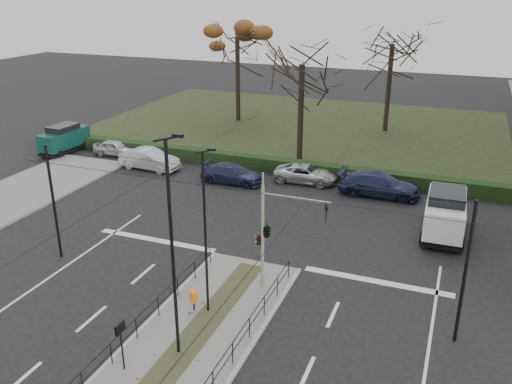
# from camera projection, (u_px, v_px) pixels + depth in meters

# --- Properties ---
(ground) EXTENTS (140.00, 140.00, 0.00)m
(ground) POSITION_uv_depth(u_px,v_px,m) (213.00, 316.00, 22.91)
(ground) COLOR black
(ground) RESTS_ON ground
(median_island) EXTENTS (4.40, 15.00, 0.14)m
(median_island) POSITION_uv_depth(u_px,v_px,m) (185.00, 350.00, 20.72)
(median_island) COLOR slate
(median_island) RESTS_ON ground
(park) EXTENTS (38.00, 26.00, 0.10)m
(park) POSITION_uv_depth(u_px,v_px,m) (299.00, 126.00, 52.67)
(park) COLOR black
(park) RESTS_ON ground
(hedge) EXTENTS (38.00, 1.00, 1.00)m
(hedge) POSITION_uv_depth(u_px,v_px,m) (247.00, 161.00, 40.89)
(hedge) COLOR black
(hedge) RESTS_ON ground
(median_railing) EXTENTS (4.14, 13.24, 0.92)m
(median_railing) POSITION_uv_depth(u_px,v_px,m) (182.00, 332.00, 20.30)
(median_railing) COLOR black
(median_railing) RESTS_ON median_island
(catenary) EXTENTS (20.00, 34.00, 6.00)m
(catenary) POSITION_uv_depth(u_px,v_px,m) (227.00, 228.00, 23.06)
(catenary) COLOR black
(catenary) RESTS_ON ground
(traffic_light) EXTENTS (3.34, 1.92, 4.92)m
(traffic_light) POSITION_uv_depth(u_px,v_px,m) (269.00, 229.00, 23.92)
(traffic_light) COLOR gray
(traffic_light) RESTS_ON median_island
(litter_bin) EXTENTS (0.35, 0.35, 0.91)m
(litter_bin) POSITION_uv_depth(u_px,v_px,m) (194.00, 296.00, 22.92)
(litter_bin) COLOR black
(litter_bin) RESTS_ON median_island
(info_panel) EXTENTS (0.11, 0.51, 1.96)m
(info_panel) POSITION_uv_depth(u_px,v_px,m) (120.00, 333.00, 19.07)
(info_panel) COLOR black
(info_panel) RESTS_ON median_island
(streetlamp_median_near) EXTENTS (0.72, 0.15, 8.56)m
(streetlamp_median_near) POSITION_uv_depth(u_px,v_px,m) (173.00, 249.00, 18.93)
(streetlamp_median_near) COLOR black
(streetlamp_median_near) RESTS_ON median_island
(streetlamp_median_far) EXTENTS (0.61, 0.12, 7.25)m
(streetlamp_median_far) POSITION_uv_depth(u_px,v_px,m) (206.00, 232.00, 21.73)
(streetlamp_median_far) COLOR black
(streetlamp_median_far) RESTS_ON median_island
(parked_car_first) EXTENTS (3.65, 1.57, 1.23)m
(parked_car_first) POSITION_uv_depth(u_px,v_px,m) (115.00, 148.00, 43.74)
(parked_car_first) COLOR #B9BCC2
(parked_car_first) RESTS_ON ground
(parked_car_second) EXTENTS (4.72, 1.84, 1.53)m
(parked_car_second) POSITION_uv_depth(u_px,v_px,m) (150.00, 159.00, 40.53)
(parked_car_second) COLOR #B9BCC2
(parked_car_second) RESTS_ON ground
(parked_car_third) EXTENTS (4.55, 1.93, 1.31)m
(parked_car_third) POSITION_uv_depth(u_px,v_px,m) (232.00, 174.00, 37.83)
(parked_car_third) COLOR #1F2849
(parked_car_third) RESTS_ON ground
(parked_car_fourth) EXTENTS (4.51, 2.24, 1.23)m
(parked_car_fourth) POSITION_uv_depth(u_px,v_px,m) (306.00, 174.00, 37.96)
(parked_car_fourth) COLOR #B9BCC2
(parked_car_fourth) RESTS_ON ground
(white_van) EXTENTS (2.33, 4.98, 2.59)m
(white_van) POSITION_uv_depth(u_px,v_px,m) (445.00, 212.00, 29.87)
(white_van) COLOR white
(white_van) RESTS_ON ground
(green_van) EXTENTS (2.05, 4.58, 2.31)m
(green_van) POSITION_uv_depth(u_px,v_px,m) (64.00, 138.00, 44.27)
(green_van) COLOR #0C342E
(green_van) RESTS_ON ground
(rust_tree) EXTENTS (6.98, 6.98, 10.68)m
(rust_tree) POSITION_uv_depth(u_px,v_px,m) (237.00, 37.00, 51.79)
(rust_tree) COLOR black
(rust_tree) RESTS_ON park
(bare_tree_center) EXTENTS (6.54, 6.54, 10.47)m
(bare_tree_center) POSITION_uv_depth(u_px,v_px,m) (392.00, 51.00, 48.22)
(bare_tree_center) COLOR black
(bare_tree_center) RESTS_ON park
(bare_tree_near) EXTENTS (7.11, 7.11, 9.76)m
(bare_tree_near) POSITION_uv_depth(u_px,v_px,m) (302.00, 72.00, 40.30)
(bare_tree_near) COLOR black
(bare_tree_near) RESTS_ON park
(parked_car_fifth) EXTENTS (5.35, 2.23, 1.54)m
(parked_car_fifth) POSITION_uv_depth(u_px,v_px,m) (379.00, 184.00, 35.57)
(parked_car_fifth) COLOR #1F2849
(parked_car_fifth) RESTS_ON ground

